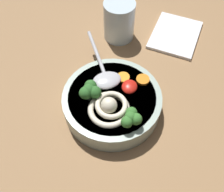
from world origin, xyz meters
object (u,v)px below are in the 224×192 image
object	(u,v)px
soup_spoon	(105,75)
soup_bowl	(112,102)
noodle_pile	(110,107)
drinking_glass	(119,21)
folded_napkin	(175,35)

from	to	relation	value
soup_spoon	soup_bowl	bearing A→B (deg)	180.00
soup_bowl	noodle_pile	xyz separation A→B (cm)	(-3.38, -0.38, 3.36)
soup_bowl	noodle_pile	bearing A→B (deg)	-173.68
soup_bowl	drinking_glass	distance (cm)	22.69
folded_napkin	soup_bowl	bearing A→B (deg)	157.54
soup_bowl	soup_spoon	size ratio (longest dim) A/B	1.23
folded_napkin	soup_spoon	bearing A→B (deg)	148.45
noodle_pile	folded_napkin	xyz separation A→B (cm)	(29.12, -10.27, -5.34)
noodle_pile	drinking_glass	bearing A→B (deg)	9.20
soup_bowl	soup_spoon	distance (cm)	5.80
drinking_glass	folded_napkin	size ratio (longest dim) A/B	0.69
noodle_pile	drinking_glass	size ratio (longest dim) A/B	0.90
soup_spoon	drinking_glass	size ratio (longest dim) A/B	1.65
soup_bowl	noodle_pile	world-z (taller)	noodle_pile
noodle_pile	drinking_glass	xyz separation A→B (cm)	(25.61, 4.15, -0.76)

